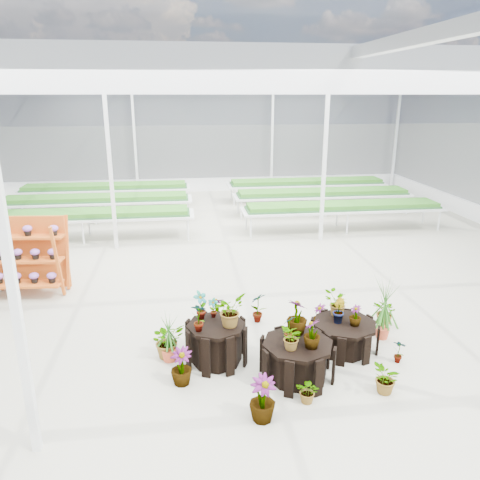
{
  "coord_description": "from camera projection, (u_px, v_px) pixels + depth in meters",
  "views": [
    {
      "loc": [
        -1.12,
        -9.04,
        4.2
      ],
      "look_at": [
        0.07,
        0.18,
        1.3
      ],
      "focal_mm": 35.0,
      "sensor_mm": 36.0,
      "label": 1
    }
  ],
  "objects": [
    {
      "name": "ground_plane",
      "position": [
        238.0,
        301.0,
        9.94
      ],
      "size": [
        24.0,
        24.0,
        0.0
      ],
      "primitive_type": "plane",
      "color": "gray",
      "rests_on": "ground"
    },
    {
      "name": "greenhouse_shell",
      "position": [
        238.0,
        197.0,
        9.27
      ],
      "size": [
        18.0,
        24.0,
        4.5
      ],
      "primitive_type": null,
      "color": "white",
      "rests_on": "ground"
    },
    {
      "name": "steel_frame",
      "position": [
        238.0,
        197.0,
        9.27
      ],
      "size": [
        18.0,
        24.0,
        4.5
      ],
      "primitive_type": null,
      "color": "silver",
      "rests_on": "ground"
    },
    {
      "name": "nursery_benches",
      "position": [
        213.0,
        206.0,
        16.64
      ],
      "size": [
        16.0,
        7.0,
        0.84
      ],
      "primitive_type": null,
      "color": "silver",
      "rests_on": "ground"
    },
    {
      "name": "plinth_tall",
      "position": [
        216.0,
        343.0,
        7.61
      ],
      "size": [
        1.29,
        1.29,
        0.67
      ],
      "primitive_type": "cylinder",
      "rotation": [
        0.0,
        0.0,
        -0.41
      ],
      "color": "black",
      "rests_on": "ground"
    },
    {
      "name": "plinth_mid",
      "position": [
        297.0,
        359.0,
        7.2
      ],
      "size": [
        1.43,
        1.43,
        0.59
      ],
      "primitive_type": "cylinder",
      "rotation": [
        0.0,
        0.0,
        0.34
      ],
      "color": "black",
      "rests_on": "ground"
    },
    {
      "name": "plinth_low",
      "position": [
        344.0,
        336.0,
        8.0
      ],
      "size": [
        1.44,
        1.44,
        0.5
      ],
      "primitive_type": "cylinder",
      "rotation": [
        0.0,
        0.0,
        0.36
      ],
      "color": "black",
      "rests_on": "ground"
    },
    {
      "name": "shelf_rack",
      "position": [
        28.0,
        257.0,
        10.09
      ],
      "size": [
        1.65,
        0.98,
        1.67
      ],
      "primitive_type": null,
      "rotation": [
        0.0,
        0.0,
        -0.09
      ],
      "color": "#B24B14",
      "rests_on": "ground"
    },
    {
      "name": "nursery_plants",
      "position": [
        278.0,
        329.0,
        7.7
      ],
      "size": [
        4.71,
        3.22,
        1.3
      ],
      "color": "#2C661D",
      "rests_on": "ground"
    }
  ]
}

